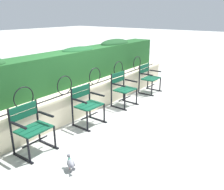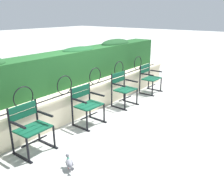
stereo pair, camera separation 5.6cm
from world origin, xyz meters
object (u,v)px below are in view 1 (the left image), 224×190
Objects in this scene: pigeon_near_chairs at (71,163)px; park_chair_centre_right at (123,88)px; park_chair_centre_left at (87,104)px; park_chair_leftmost at (31,127)px; park_chair_rightmost at (149,77)px.

park_chair_centre_right is at bearing 18.49° from pigeon_near_chairs.
park_chair_centre_left is 1.71m from pigeon_near_chairs.
pigeon_near_chairs is at bearing -89.87° from park_chair_leftmost.
park_chair_leftmost reaches higher than park_chair_centre_left.
park_chair_leftmost reaches higher than pigeon_near_chairs.
park_chair_centre_right is 1.39m from park_chair_rightmost.
park_chair_leftmost is 1.00m from pigeon_near_chairs.
park_chair_centre_left is 2.79m from park_chair_rightmost.
park_chair_rightmost is at bearing -0.19° from park_chair_centre_right.
park_chair_centre_left is 0.99× the size of park_chair_rightmost.
park_chair_rightmost is at bearing -0.15° from park_chair_leftmost.
park_chair_rightmost reaches higher than pigeon_near_chairs.
park_chair_centre_right reaches higher than pigeon_near_chairs.
park_chair_leftmost is 2.79m from park_chair_centre_right.
park_chair_centre_right reaches higher than park_chair_rightmost.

